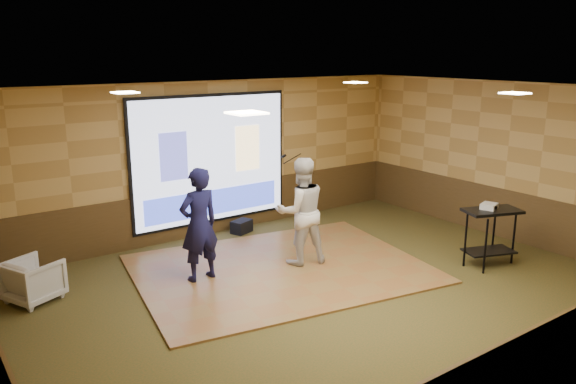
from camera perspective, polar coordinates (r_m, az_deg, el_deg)
ground at (r=8.67m, az=3.49°, el=-10.02°), size 9.00×9.00×0.00m
room_shell at (r=8.04m, az=3.71°, el=3.72°), size 9.04×7.04×3.02m
wainscot_back at (r=11.25m, az=-7.70°, el=-1.80°), size 9.00×0.04×0.95m
wainscot_front at (r=6.44m, az=24.21°, el=-15.68°), size 9.00×0.04×0.95m
wainscot_right at (r=11.70m, az=20.85°, el=-2.00°), size 0.04×7.00×0.95m
projector_screen at (r=10.98m, az=-7.76°, el=3.17°), size 3.32×0.06×2.52m
downlight_nw at (r=8.42m, az=-16.22°, el=9.68°), size 0.32×0.32×0.02m
downlight_ne at (r=10.72m, az=6.88°, el=10.99°), size 0.32×0.32×0.02m
downlight_sw at (r=5.43m, az=-4.23°, el=8.01°), size 0.32×0.32×0.02m
downlight_se at (r=8.58m, az=22.06°, el=9.29°), size 0.32×0.32×0.02m
dance_floor at (r=9.45m, az=-0.75°, el=-7.78°), size 5.17×4.27×0.03m
player_left at (r=8.80m, az=-9.03°, el=-3.28°), size 0.69×0.48×1.80m
player_right at (r=9.38m, az=1.32°, el=-1.95°), size 1.04×0.91×1.82m
av_table at (r=10.03m, az=19.92°, el=-3.28°), size 0.93×0.49×0.98m
projector at (r=9.96m, az=19.75°, el=-1.36°), size 0.33×0.30×0.09m
mic_stand at (r=11.81m, az=1.01°, el=-0.81°), size 0.59×0.24×1.51m
banquet_chair at (r=9.02m, az=-24.46°, el=-8.16°), size 0.91×0.90×0.63m
duffel_bag at (r=11.29m, az=-4.74°, el=-3.51°), size 0.48×0.40×0.25m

